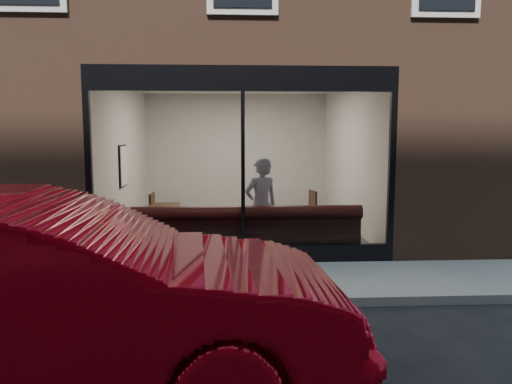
{
  "coord_description": "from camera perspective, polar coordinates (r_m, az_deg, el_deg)",
  "views": [
    {
      "loc": [
        -0.25,
        -5.99,
        2.17
      ],
      "look_at": [
        0.23,
        2.4,
        1.14
      ],
      "focal_mm": 35.0,
      "sensor_mm": 36.0,
      "label": 1
    }
  ],
  "objects": [
    {
      "name": "storefront_kick",
      "position": [
        8.29,
        -1.47,
        -7.13
      ],
      "size": [
        5.0,
        0.1,
        0.3
      ],
      "primitive_type": "cube",
      "color": "black",
      "rests_on": "ground"
    },
    {
      "name": "banquette",
      "position": [
        8.66,
        -1.56,
        -6.01
      ],
      "size": [
        4.0,
        0.55,
        0.45
      ],
      "primitive_type": "cube",
      "color": "#381614",
      "rests_on": "cafe_floor"
    },
    {
      "name": "ground",
      "position": [
        6.38,
        -0.87,
        -12.94
      ],
      "size": [
        120.0,
        120.0,
        0.0
      ],
      "primitive_type": "plane",
      "color": "black",
      "rests_on": "ground"
    },
    {
      "name": "storefront_header",
      "position": [
        8.09,
        -1.54,
        12.85
      ],
      "size": [
        5.0,
        0.1,
        0.4
      ],
      "primitive_type": "cube",
      "color": "black",
      "rests_on": "host_building_upper"
    },
    {
      "name": "storefront_mullion",
      "position": [
        8.07,
        -1.5,
        2.56
      ],
      "size": [
        0.06,
        0.1,
        2.5
      ],
      "primitive_type": "cube",
      "color": "black",
      "rests_on": "storefront_kick"
    },
    {
      "name": "kerb_near",
      "position": [
        6.31,
        -0.85,
        -12.58
      ],
      "size": [
        40.0,
        0.1,
        0.12
      ],
      "primitive_type": "cube",
      "color": "gray",
      "rests_on": "ground"
    },
    {
      "name": "cafe_wall_back",
      "position": [
        13.99,
        -2.26,
        4.63
      ],
      "size": [
        5.0,
        0.0,
        5.0
      ],
      "primitive_type": "plane",
      "rotation": [
        1.57,
        0.0,
        0.0
      ],
      "color": "beige",
      "rests_on": "ground"
    },
    {
      "name": "host_building_backfill",
      "position": [
        17.0,
        -2.44,
        5.05
      ],
      "size": [
        5.0,
        6.0,
        3.2
      ],
      "primitive_type": "cube",
      "color": "brown",
      "rests_on": "ground"
    },
    {
      "name": "parked_car",
      "position": [
        4.4,
        -23.66,
        -11.26
      ],
      "size": [
        5.2,
        2.11,
        1.68
      ],
      "primitive_type": "imported",
      "rotation": [
        0.0,
        0.0,
        1.64
      ],
      "color": "#A80311",
      "rests_on": "ground"
    },
    {
      "name": "sidewalk_near",
      "position": [
        7.32,
        -1.21,
        -10.23
      ],
      "size": [
        40.0,
        2.0,
        0.01
      ],
      "primitive_type": "cube",
      "color": "gray",
      "rests_on": "ground"
    },
    {
      "name": "cafe_ceiling",
      "position": [
        11.04,
        -2.02,
        12.27
      ],
      "size": [
        6.0,
        6.0,
        0.0
      ],
      "primitive_type": "plane",
      "rotation": [
        3.14,
        0.0,
        0.0
      ],
      "color": "white",
      "rests_on": "host_building_upper"
    },
    {
      "name": "cafe_wall_right",
      "position": [
        11.34,
        10.73,
        3.97
      ],
      "size": [
        0.0,
        6.0,
        6.0
      ],
      "primitive_type": "plane",
      "rotation": [
        1.57,
        0.0,
        -1.57
      ],
      "color": "beige",
      "rests_on": "ground"
    },
    {
      "name": "cafe_table_left",
      "position": [
        9.81,
        -10.44,
        -1.53
      ],
      "size": [
        0.64,
        0.64,
        0.04
      ],
      "primitive_type": "cube",
      "rotation": [
        0.0,
        0.0,
        0.06
      ],
      "color": "black",
      "rests_on": "cafe_floor"
    },
    {
      "name": "cafe_chair_right",
      "position": [
        10.43,
        5.49,
        -3.73
      ],
      "size": [
        0.46,
        0.46,
        0.04
      ],
      "primitive_type": "cube",
      "rotation": [
        0.0,
        0.0,
        3.34
      ],
      "color": "black",
      "rests_on": "cafe_floor"
    },
    {
      "name": "wall_poster",
      "position": [
        10.96,
        -14.88,
        2.9
      ],
      "size": [
        0.02,
        0.62,
        0.83
      ],
      "primitive_type": "cube",
      "color": "white",
      "rests_on": "cafe_wall_left"
    },
    {
      "name": "storefront_glass",
      "position": [
        8.04,
        -1.5,
        2.54
      ],
      "size": [
        4.8,
        0.0,
        4.8
      ],
      "primitive_type": "plane",
      "rotation": [
        1.57,
        0.0,
        0.0
      ],
      "color": "white",
      "rests_on": "storefront_kick"
    },
    {
      "name": "host_building_pier_left",
      "position": [
        14.43,
        -17.36,
        4.39
      ],
      "size": [
        2.5,
        12.0,
        3.2
      ],
      "primitive_type": "cube",
      "color": "brown",
      "rests_on": "ground"
    },
    {
      "name": "cafe_floor",
      "position": [
        11.2,
        -1.95,
        -4.1
      ],
      "size": [
        6.0,
        6.0,
        0.0
      ],
      "primitive_type": "plane",
      "color": "#2D2D30",
      "rests_on": "ground"
    },
    {
      "name": "host_building_pier_right",
      "position": [
        14.56,
        12.71,
        4.56
      ],
      "size": [
        2.5,
        12.0,
        3.2
      ],
      "primitive_type": "cube",
      "color": "brown",
      "rests_on": "ground"
    },
    {
      "name": "person",
      "position": [
        8.79,
        0.59,
        -1.62
      ],
      "size": [
        0.74,
        0.62,
        1.71
      ],
      "primitive_type": "imported",
      "rotation": [
        0.0,
        0.0,
        3.55
      ],
      "color": "#ACBDE0",
      "rests_on": "cafe_floor"
    },
    {
      "name": "cafe_table_right",
      "position": [
        9.32,
        8.37,
        -1.93
      ],
      "size": [
        0.74,
        0.74,
        0.04
      ],
      "primitive_type": "cube",
      "rotation": [
        0.0,
        0.0,
        -0.15
      ],
      "color": "black",
      "rests_on": "cafe_floor"
    },
    {
      "name": "cafe_chair_left",
      "position": [
        10.22,
        -12.77,
        -4.09
      ],
      "size": [
        0.47,
        0.47,
        0.04
      ],
      "primitive_type": "cube",
      "rotation": [
        0.0,
        0.0,
        3.11
      ],
      "color": "black",
      "rests_on": "cafe_floor"
    },
    {
      "name": "cafe_wall_left",
      "position": [
        11.23,
        -14.82,
        3.83
      ],
      "size": [
        0.0,
        6.0,
        6.0
      ],
      "primitive_type": "plane",
      "rotation": [
        1.57,
        0.0,
        1.57
      ],
      "color": "beige",
      "rests_on": "ground"
    }
  ]
}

